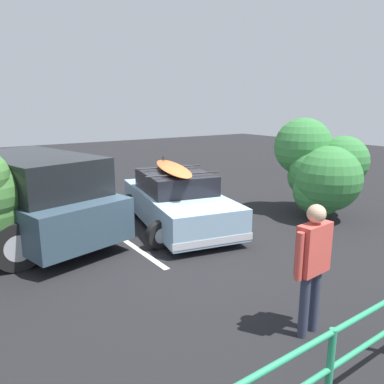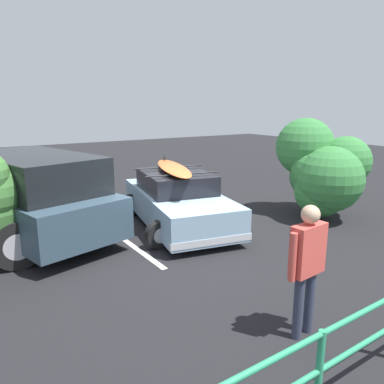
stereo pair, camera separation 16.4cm
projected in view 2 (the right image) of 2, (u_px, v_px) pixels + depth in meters
name	position (u px, v px, depth m)	size (l,w,h in m)	color
ground_plane	(177.00, 235.00, 8.45)	(44.00, 44.00, 0.02)	black
parking_stripe	(121.00, 237.00, 8.30)	(4.01, 0.12, 0.00)	silver
sedan_car	(178.00, 200.00, 9.01)	(2.78, 4.30, 1.57)	#8CADC6
suv_car	(35.00, 195.00, 8.04)	(3.38, 4.62, 1.85)	#334756
person_bystander	(307.00, 259.00, 4.55)	(0.66, 0.23, 1.71)	#33384C
bush_near_left	(321.00, 171.00, 9.58)	(2.07, 2.47, 2.54)	brown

